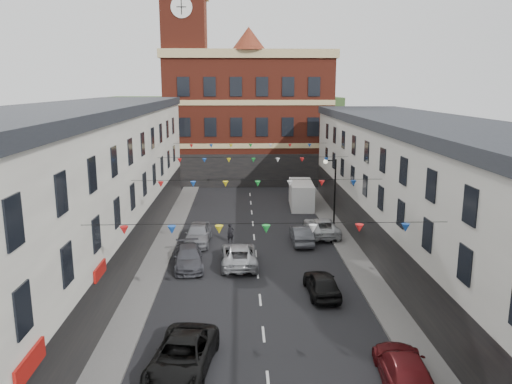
{
  "coord_description": "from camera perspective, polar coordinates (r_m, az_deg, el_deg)",
  "views": [
    {
      "loc": [
        -1.09,
        -26.38,
        11.93
      ],
      "look_at": [
        0.06,
        9.08,
        4.34
      ],
      "focal_mm": 35.0,
      "sensor_mm": 36.0,
      "label": 1
    }
  ],
  "objects": [
    {
      "name": "car_left_d",
      "position": [
        33.91,
        -7.76,
        -7.43
      ],
      "size": [
        2.46,
        4.86,
        1.35
      ],
      "primitive_type": "imported",
      "rotation": [
        0.0,
        0.0,
        0.13
      ],
      "color": "#45464E",
      "rests_on": "ground"
    },
    {
      "name": "pavement_right",
      "position": [
        31.78,
        13.06,
        -10.16
      ],
      "size": [
        1.8,
        64.0,
        0.15
      ],
      "primitive_type": "cube",
      "color": "#605E5B",
      "rests_on": "ground"
    },
    {
      "name": "car_right_e",
      "position": [
        38.68,
        5.23,
        -4.86
      ],
      "size": [
        1.49,
        4.24,
        1.39
      ],
      "primitive_type": "imported",
      "rotation": [
        0.0,
        0.0,
        3.14
      ],
      "color": "#494B50",
      "rests_on": "ground"
    },
    {
      "name": "distant_hill",
      "position": [
        88.7,
        -3.77,
        7.57
      ],
      "size": [
        40.0,
        14.0,
        10.0
      ],
      "primitive_type": "cube",
      "color": "#314B23",
      "rests_on": "ground"
    },
    {
      "name": "pedestrian",
      "position": [
        38.61,
        -2.93,
        -4.74
      ],
      "size": [
        0.66,
        0.56,
        1.54
      ],
      "primitive_type": "imported",
      "rotation": [
        0.0,
        0.0,
        0.41
      ],
      "color": "black",
      "rests_on": "ground"
    },
    {
      "name": "street_lamp",
      "position": [
        41.88,
        8.69,
        0.88
      ],
      "size": [
        1.1,
        0.36,
        6.0
      ],
      "color": "black",
      "rests_on": "ground"
    },
    {
      "name": "car_right_f",
      "position": [
        40.85,
        7.47,
        -3.97
      ],
      "size": [
        2.6,
        5.24,
        1.43
      ],
      "primitive_type": "imported",
      "rotation": [
        0.0,
        0.0,
        3.19
      ],
      "color": "silver",
      "rests_on": "ground"
    },
    {
      "name": "car_right_d",
      "position": [
        29.58,
        7.53,
        -10.32
      ],
      "size": [
        1.87,
        4.26,
        1.43
      ],
      "primitive_type": "imported",
      "rotation": [
        0.0,
        0.0,
        3.19
      ],
      "color": "black",
      "rests_on": "ground"
    },
    {
      "name": "clock_tower",
      "position": [
        61.79,
        -8.08,
        14.74
      ],
      "size": [
        5.6,
        5.6,
        30.0
      ],
      "color": "maroon",
      "rests_on": "ground"
    },
    {
      "name": "terrace_left",
      "position": [
        30.12,
        -22.6,
        -1.49
      ],
      "size": [
        8.4,
        56.0,
        10.7
      ],
      "color": "beige",
      "rests_on": "ground"
    },
    {
      "name": "pavement_left",
      "position": [
        31.31,
        -12.62,
        -10.49
      ],
      "size": [
        1.8,
        64.0,
        0.15
      ],
      "primitive_type": "cube",
      "color": "#605E5B",
      "rests_on": "ground"
    },
    {
      "name": "ground",
      "position": [
        28.98,
        0.48,
        -12.24
      ],
      "size": [
        160.0,
        160.0,
        0.0
      ],
      "primitive_type": "plane",
      "color": "black",
      "rests_on": "ground"
    },
    {
      "name": "car_right_c",
      "position": [
        22.26,
        16.55,
        -18.8
      ],
      "size": [
        2.32,
        4.9,
        1.38
      ],
      "primitive_type": "imported",
      "rotation": [
        0.0,
        0.0,
        3.06
      ],
      "color": "maroon",
      "rests_on": "ground"
    },
    {
      "name": "car_left_c",
      "position": [
        22.39,
        -8.45,
        -18.08
      ],
      "size": [
        3.13,
        5.55,
        1.46
      ],
      "primitive_type": "imported",
      "rotation": [
        0.0,
        0.0,
        -0.14
      ],
      "color": "black",
      "rests_on": "ground"
    },
    {
      "name": "civic_building",
      "position": [
        64.45,
        -0.9,
        8.7
      ],
      "size": [
        20.6,
        13.3,
        18.5
      ],
      "color": "maroon",
      "rests_on": "ground"
    },
    {
      "name": "white_van",
      "position": [
        50.01,
        5.18,
        -0.3
      ],
      "size": [
        2.45,
        5.78,
        2.52
      ],
      "primitive_type": "cube",
      "rotation": [
        0.0,
        0.0,
        -0.05
      ],
      "color": "silver",
      "rests_on": "ground"
    },
    {
      "name": "moving_car",
      "position": [
        34.01,
        -1.94,
        -7.19
      ],
      "size": [
        2.54,
        5.23,
        1.43
      ],
      "primitive_type": "imported",
      "rotation": [
        0.0,
        0.0,
        3.17
      ],
      "color": "#A9ABB0",
      "rests_on": "ground"
    },
    {
      "name": "car_left_e",
      "position": [
        38.65,
        -6.65,
        -4.75
      ],
      "size": [
        2.02,
        4.74,
        1.6
      ],
      "primitive_type": "imported",
      "rotation": [
        0.0,
        0.0,
        -0.03
      ],
      "color": "gray",
      "rests_on": "ground"
    },
    {
      "name": "terrace_right",
      "position": [
        31.08,
        22.69,
        -2.05
      ],
      "size": [
        8.4,
        56.0,
        9.7
      ],
      "color": "beige",
      "rests_on": "ground"
    }
  ]
}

